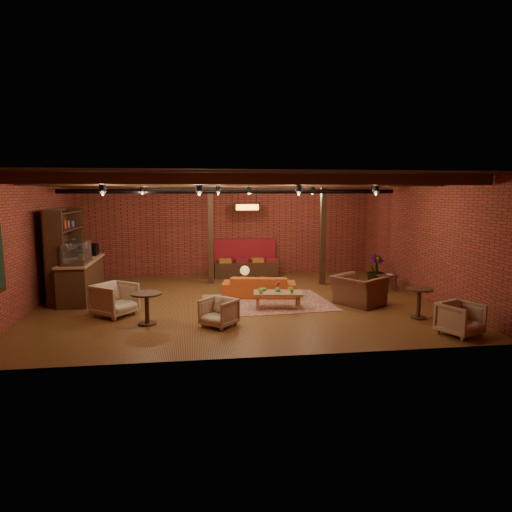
{
  "coord_description": "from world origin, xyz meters",
  "views": [
    {
      "loc": [
        -1.15,
        -11.48,
        2.83
      ],
      "look_at": [
        0.48,
        0.2,
        1.17
      ],
      "focal_mm": 32.0,
      "sensor_mm": 36.0,
      "label": 1
    }
  ],
  "objects": [
    {
      "name": "armchair_b",
      "position": [
        -0.63,
        -2.06,
        0.33
      ],
      "size": [
        0.88,
        0.87,
        0.66
      ],
      "primitive_type": "imported",
      "rotation": [
        0.0,
        0.0,
        -0.72
      ],
      "color": "beige",
      "rests_on": "floor"
    },
    {
      "name": "armchair_right",
      "position": [
        2.97,
        -0.67,
        0.5
      ],
      "size": [
        1.25,
        1.36,
        1.0
      ],
      "primitive_type": "imported",
      "rotation": [
        0.0,
        0.0,
        2.15
      ],
      "color": "brown",
      "rests_on": "floor"
    },
    {
      "name": "wall_front",
      "position": [
        0.0,
        -4.0,
        1.6
      ],
      "size": [
        10.0,
        0.02,
        3.2
      ],
      "primitive_type": "cube",
      "color": "brown",
      "rests_on": "ground"
    },
    {
      "name": "armchair_far",
      "position": [
        4.09,
        -3.33,
        0.36
      ],
      "size": [
        0.91,
        0.89,
        0.72
      ],
      "primitive_type": "imported",
      "rotation": [
        0.0,
        0.0,
        0.41
      ],
      "color": "beige",
      "rests_on": "floor"
    },
    {
      "name": "wall_right",
      "position": [
        5.0,
        0.0,
        1.6
      ],
      "size": [
        0.02,
        8.0,
        3.2
      ],
      "primitive_type": "cube",
      "color": "brown",
      "rests_on": "ground"
    },
    {
      "name": "banquette",
      "position": [
        0.6,
        3.55,
        0.5
      ],
      "size": [
        2.1,
        0.7,
        1.0
      ],
      "primitive_type": null,
      "color": "maroon",
      "rests_on": "ground"
    },
    {
      "name": "side_table_book",
      "position": [
        4.36,
        0.73,
        0.44
      ],
      "size": [
        0.57,
        0.57,
        0.49
      ],
      "rotation": [
        0.0,
        0.0,
        0.43
      ],
      "color": "#321F10",
      "rests_on": "floor"
    },
    {
      "name": "ceiling_pipe",
      "position": [
        0.0,
        1.6,
        2.85
      ],
      "size": [
        9.6,
        0.12,
        0.12
      ],
      "primitive_type": "cylinder",
      "rotation": [
        0.0,
        1.57,
        0.0
      ],
      "color": "black",
      "rests_on": "ceiling"
    },
    {
      "name": "ceiling_spotlights",
      "position": [
        0.0,
        0.0,
        2.86
      ],
      "size": [
        6.4,
        4.4,
        0.28
      ],
      "primitive_type": null,
      "color": "black",
      "rests_on": "ceiling"
    },
    {
      "name": "floor",
      "position": [
        0.0,
        0.0,
        0.0
      ],
      "size": [
        10.0,
        10.0,
        0.0
      ],
      "primitive_type": "plane",
      "color": "#3B1C0E",
      "rests_on": "ground"
    },
    {
      "name": "plant_counter",
      "position": [
        -4.0,
        1.2,
        1.22
      ],
      "size": [
        0.35,
        0.39,
        0.3
      ],
      "primitive_type": "imported",
      "color": "#337F33",
      "rests_on": "service_counter"
    },
    {
      "name": "plant_tall",
      "position": [
        4.4,
        1.67,
        1.42
      ],
      "size": [
        2.06,
        2.06,
        2.83
      ],
      "primitive_type": "imported",
      "rotation": [
        0.0,
        0.0,
        0.38
      ],
      "color": "#4C7F4C",
      "rests_on": "floor"
    },
    {
      "name": "ceiling_beams",
      "position": [
        0.0,
        0.0,
        3.08
      ],
      "size": [
        9.8,
        6.4,
        0.22
      ],
      "primitive_type": null,
      "color": "#321F10",
      "rests_on": "ceiling"
    },
    {
      "name": "sofa",
      "position": [
        0.62,
        0.57,
        0.29
      ],
      "size": [
        2.08,
        1.11,
        0.58
      ],
      "primitive_type": "imported",
      "rotation": [
        0.0,
        0.0,
        2.96
      ],
      "color": "#B24818",
      "rests_on": "floor"
    },
    {
      "name": "wall_left",
      "position": [
        -5.0,
        0.0,
        1.6
      ],
      "size": [
        0.02,
        8.0,
        3.2
      ],
      "primitive_type": "cube",
      "color": "brown",
      "rests_on": "ground"
    },
    {
      "name": "rug",
      "position": [
        0.72,
        -0.14,
        0.01
      ],
      "size": [
        3.36,
        2.68,
        0.01
      ],
      "primitive_type": "cube",
      "rotation": [
        0.0,
        0.0,
        0.08
      ],
      "color": "maroon",
      "rests_on": "floor"
    },
    {
      "name": "wall_back",
      "position": [
        0.0,
        4.0,
        1.6
      ],
      "size": [
        10.0,
        0.02,
        3.2
      ],
      "primitive_type": "cube",
      "color": "brown",
      "rests_on": "ground"
    },
    {
      "name": "shelving_hutch",
      "position": [
        -4.5,
        1.1,
        1.2
      ],
      "size": [
        0.52,
        2.0,
        2.4
      ],
      "primitive_type": null,
      "color": "#321F10",
      "rests_on": "ground"
    },
    {
      "name": "side_table_lamp",
      "position": [
        0.25,
        0.81,
        0.62
      ],
      "size": [
        0.51,
        0.51,
        0.82
      ],
      "rotation": [
        0.0,
        0.0,
        -0.38
      ],
      "color": "#321F10",
      "rests_on": "floor"
    },
    {
      "name": "service_sign",
      "position": [
        0.6,
        3.1,
        2.35
      ],
      "size": [
        0.86,
        0.06,
        0.3
      ],
      "primitive_type": "cube",
      "color": "orange",
      "rests_on": "ceiling"
    },
    {
      "name": "round_table_left",
      "position": [
        -2.16,
        -1.7,
        0.47
      ],
      "size": [
        0.66,
        0.66,
        0.69
      ],
      "color": "#321F10",
      "rests_on": "floor"
    },
    {
      "name": "round_table_right",
      "position": [
        3.87,
        -2.06,
        0.46
      ],
      "size": [
        0.59,
        0.59,
        0.69
      ],
      "color": "#321F10",
      "rests_on": "floor"
    },
    {
      "name": "coffee_table",
      "position": [
        0.88,
        -0.74,
        0.36
      ],
      "size": [
        1.26,
        0.75,
        0.66
      ],
      "rotation": [
        0.0,
        0.0,
        -0.14
      ],
      "color": "olive",
      "rests_on": "floor"
    },
    {
      "name": "post_right",
      "position": [
        2.8,
        2.0,
        1.6
      ],
      "size": [
        0.16,
        0.16,
        3.2
      ],
      "primitive_type": "cube",
      "color": "#321F10",
      "rests_on": "ground"
    },
    {
      "name": "post_left",
      "position": [
        -0.6,
        2.6,
        1.6
      ],
      "size": [
        0.16,
        0.16,
        3.2
      ],
      "primitive_type": "cube",
      "color": "#321F10",
      "rests_on": "ground"
    },
    {
      "name": "service_counter",
      "position": [
        -4.1,
        1.0,
        0.8
      ],
      "size": [
        0.8,
        2.5,
        1.6
      ],
      "primitive_type": null,
      "color": "#321F10",
      "rests_on": "ground"
    },
    {
      "name": "armchair_a",
      "position": [
        -2.96,
        -0.9,
        0.42
      ],
      "size": [
        1.1,
        1.11,
        0.84
      ],
      "primitive_type": "imported",
      "rotation": [
        0.0,
        0.0,
        0.91
      ],
      "color": "beige",
      "rests_on": "floor"
    },
    {
      "name": "ceiling",
      "position": [
        0.0,
        0.0,
        3.2
      ],
      "size": [
        10.0,
        8.0,
        0.02
      ],
      "primitive_type": "cube",
      "color": "black",
      "rests_on": "wall_back"
    }
  ]
}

